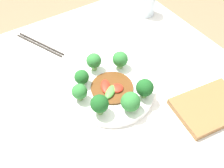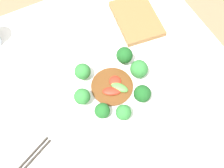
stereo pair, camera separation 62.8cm
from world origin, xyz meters
TOP-DOWN VIEW (x-y plane):
  - table at (0.00, 0.00)m, footprint 0.87×0.92m
  - plate at (-0.03, -0.03)m, footprint 0.27×0.27m
  - broccoli_south at (-0.03, -0.13)m, footprint 0.06×0.06m
  - broccoli_west at (-0.13, -0.01)m, footprint 0.05×0.05m
  - broccoli_northeast at (0.05, 0.03)m, footprint 0.05×0.05m
  - broccoli_north at (-0.03, 0.07)m, footprint 0.05×0.05m
  - broccoli_southeast at (0.04, -0.11)m, footprint 0.05×0.05m
  - broccoli_southwest at (-0.11, -0.09)m, footprint 0.05×0.05m
  - broccoli_northwest at (-0.10, 0.04)m, footprint 0.05×0.05m
  - stirfry_center at (-0.03, -0.03)m, footprint 0.13×0.13m
  - drinking_glass at (0.33, 0.27)m, footprint 0.07×0.07m
  - chopsticks at (-0.13, 0.31)m, footprint 0.11×0.21m
  - cutting_board at (0.19, -0.24)m, footprint 0.23×0.17m

SIDE VIEW (x-z plane):
  - table at x=0.00m, z-range 0.00..0.71m
  - chopsticks at x=-0.13m, z-range 0.71..0.72m
  - cutting_board at x=0.19m, z-range 0.71..0.73m
  - plate at x=-0.03m, z-range 0.71..0.73m
  - stirfry_center at x=-0.03m, z-range 0.73..0.75m
  - broccoli_northwest at x=-0.10m, z-range 0.74..0.79m
  - drinking_glass at x=0.33m, z-range 0.71..0.82m
  - broccoli_west at x=-0.13m, z-range 0.74..0.80m
  - broccoli_south at x=-0.03m, z-range 0.74..0.80m
  - broccoli_northeast at x=0.05m, z-range 0.74..0.80m
  - broccoli_southeast at x=0.04m, z-range 0.74..0.80m
  - broccoli_north at x=-0.03m, z-range 0.74..0.81m
  - broccoli_southwest at x=-0.11m, z-range 0.74..0.81m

